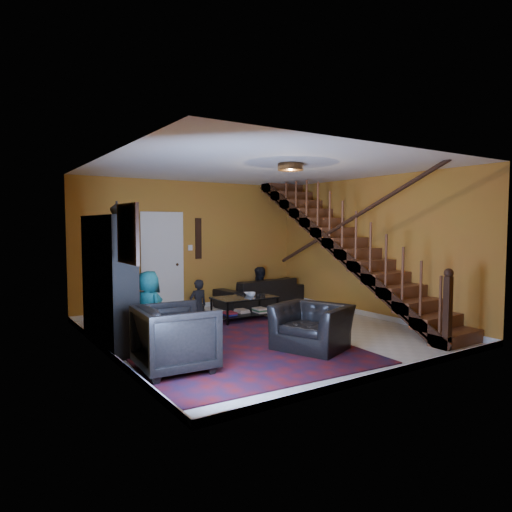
{
  "coord_description": "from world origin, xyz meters",
  "views": [
    {
      "loc": [
        -4.3,
        -6.41,
        1.87
      ],
      "look_at": [
        0.15,
        0.4,
        1.3
      ],
      "focal_mm": 32.0,
      "sensor_mm": 36.0,
      "label": 1
    }
  ],
  "objects_px": {
    "bookshelf": "(109,283)",
    "coffee_table": "(245,306)",
    "sofa": "(260,292)",
    "armchair_left": "(176,338)",
    "armchair_right": "(312,327)"
  },
  "relations": [
    {
      "from": "bookshelf",
      "to": "coffee_table",
      "type": "relative_size",
      "value": 1.66
    },
    {
      "from": "sofa",
      "to": "armchair_left",
      "type": "height_order",
      "value": "armchair_left"
    },
    {
      "from": "sofa",
      "to": "armchair_left",
      "type": "relative_size",
      "value": 2.23
    },
    {
      "from": "armchair_right",
      "to": "armchair_left",
      "type": "bearing_deg",
      "value": -115.87
    },
    {
      "from": "bookshelf",
      "to": "armchair_right",
      "type": "bearing_deg",
      "value": -36.93
    },
    {
      "from": "armchair_left",
      "to": "bookshelf",
      "type": "bearing_deg",
      "value": 15.48
    },
    {
      "from": "sofa",
      "to": "coffee_table",
      "type": "height_order",
      "value": "sofa"
    },
    {
      "from": "bookshelf",
      "to": "sofa",
      "type": "distance_m",
      "value": 4.31
    },
    {
      "from": "bookshelf",
      "to": "armchair_left",
      "type": "bearing_deg",
      "value": -78.3
    },
    {
      "from": "sofa",
      "to": "armchair_right",
      "type": "distance_m",
      "value": 3.84
    },
    {
      "from": "sofa",
      "to": "coffee_table",
      "type": "bearing_deg",
      "value": 40.06
    },
    {
      "from": "armchair_left",
      "to": "coffee_table",
      "type": "relative_size",
      "value": 0.78
    },
    {
      "from": "armchair_right",
      "to": "coffee_table",
      "type": "bearing_deg",
      "value": 151.57
    },
    {
      "from": "armchair_right",
      "to": "coffee_table",
      "type": "height_order",
      "value": "armchair_right"
    },
    {
      "from": "sofa",
      "to": "armchair_right",
      "type": "height_order",
      "value": "armchair_right"
    }
  ]
}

